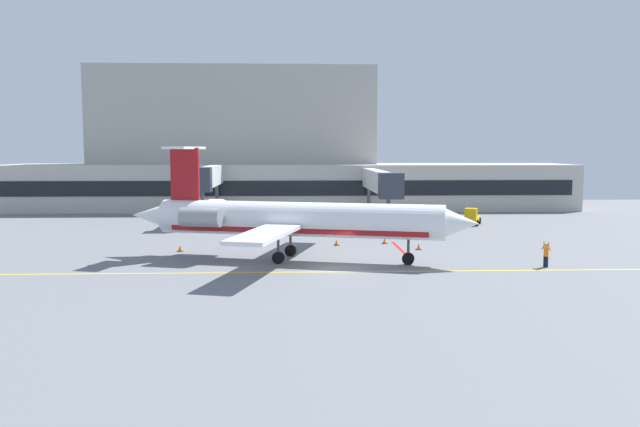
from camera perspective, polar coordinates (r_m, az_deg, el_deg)
name	(u,v)px	position (r m, az deg, el deg)	size (l,w,h in m)	color
ground	(337,269)	(45.63, 1.52, -5.01)	(120.00, 120.00, 0.11)	slate
terminal_building	(266,155)	(92.40, -4.91, 5.24)	(79.71, 13.83, 20.29)	#B7B2A8
jet_bridge_west	(379,182)	(73.94, 5.33, 2.85)	(2.40, 21.58, 6.11)	silver
jet_bridge_east	(208,178)	(76.10, -9.98, 3.20)	(2.40, 17.29, 6.57)	silver
regional_jet	(292,219)	(48.57, -2.51, -0.53)	(26.98, 21.32, 8.71)	white
baggage_tug	(472,217)	(73.31, 13.45, -0.33)	(2.80, 3.80, 1.94)	#E5B20C
pushback_tractor	(322,216)	(72.58, 0.19, -0.22)	(3.69, 3.12, 1.92)	silver
fuel_tank	(197,207)	(79.70, -10.96, 0.54)	(7.86, 2.09, 2.39)	white
marshaller	(546,254)	(48.69, 19.62, -3.47)	(0.46, 0.78, 1.87)	#191E33
safety_cone_alpha	(385,241)	(57.64, 5.81, -2.47)	(0.47, 0.47, 0.55)	orange
safety_cone_bravo	(180,249)	(54.28, -12.46, -3.09)	(0.47, 0.47, 0.55)	orange
safety_cone_charlie	(336,243)	(56.37, 1.49, -2.63)	(0.47, 0.47, 0.55)	orange
safety_cone_delta	(419,247)	(54.60, 8.85, -2.97)	(0.47, 0.47, 0.55)	orange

